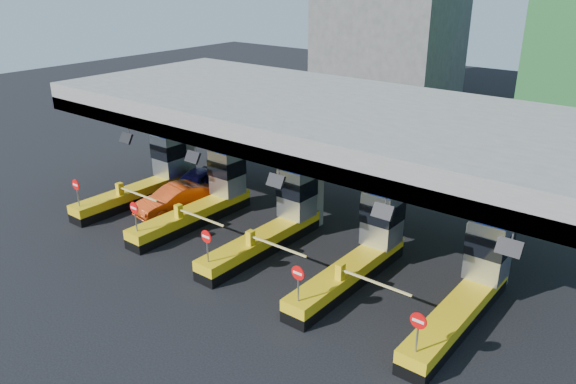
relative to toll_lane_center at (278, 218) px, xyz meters
The scene contains 10 objects.
ground 1.42m from the toll_lane_center, 90.42° to the right, with size 120.00×120.00×0.00m, color black.
toll_canopy 5.40m from the toll_lane_center, 90.02° to the left, with size 28.00×12.09×7.00m.
toll_lane_far_left 10.00m from the toll_lane_center, behind, with size 4.43×8.00×4.16m.
toll_lane_left 5.00m from the toll_lane_center, behind, with size 4.43×8.00×4.16m.
toll_lane_center is the anchor object (origin of this frame).
toll_lane_right 5.00m from the toll_lane_center, ahead, with size 4.43×8.00×4.16m.
toll_lane_far_right 10.00m from the toll_lane_center, ahead, with size 4.43×8.00×4.16m.
bg_building_concrete 39.11m from the toll_lane_center, 111.40° to the left, with size 14.00×10.00×18.00m, color #4C4C49.
van 7.95m from the toll_lane_center, 169.20° to the left, with size 2.00×4.96×1.69m, color black.
red_car 7.14m from the toll_lane_center, behind, with size 1.64×4.71×1.55m, color #B7370E.
Camera 1 is at (16.30, -19.46, 13.04)m, focal length 35.00 mm.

